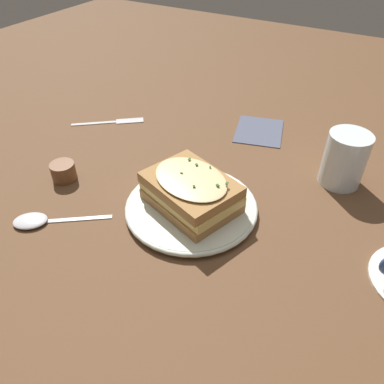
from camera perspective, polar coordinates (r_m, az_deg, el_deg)
ground_plane at (r=0.67m, az=-0.73°, el=-2.60°), size 2.40×2.40×0.00m
dinner_plate at (r=0.66m, az=0.00°, el=-2.17°), size 0.23×0.23×0.01m
sandwich at (r=0.64m, az=-0.02°, el=0.28°), size 0.16×0.18×0.06m
water_glass at (r=0.75m, az=22.23°, el=4.65°), size 0.08×0.08×0.10m
fork at (r=0.94m, az=-11.44°, el=10.50°), size 0.12×0.15×0.00m
spoon at (r=0.69m, az=-22.66°, el=-4.04°), size 0.12×0.15×0.01m
napkin at (r=0.90m, az=10.19°, el=9.20°), size 0.15×0.14×0.00m
condiment_pot at (r=0.77m, az=-19.00°, el=2.97°), size 0.05×0.05×0.04m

